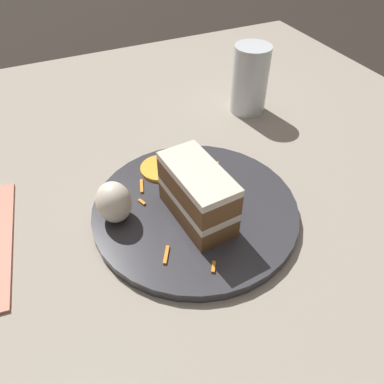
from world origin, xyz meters
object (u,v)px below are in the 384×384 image
Objects in this scene: cream_dollop at (114,202)px; orange_garnish at (161,168)px; plate at (192,210)px; drinking_glass at (249,84)px; cake_slice at (197,194)px.

orange_garnish is at bearing -52.76° from cream_dollop.
drinking_glass is at bearing -45.73° from plate.
plate is 0.29m from drinking_glass.
cake_slice is at bearing 177.42° from plate.
plate is 2.26× the size of drinking_glass.
plate is 2.39× the size of cake_slice.
orange_garnish reaches higher than plate.
plate is at bearing -103.92° from cream_dollop.
orange_garnish is at bearing -90.31° from cake_slice.
cream_dollop is 0.35m from drinking_glass.
cake_slice is at bearing -113.54° from cream_dollop.
cake_slice reaches higher than plate.
drinking_glass is at bearing -62.60° from orange_garnish.
cake_slice reaches higher than cream_dollop.
plate is 0.11m from cream_dollop.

